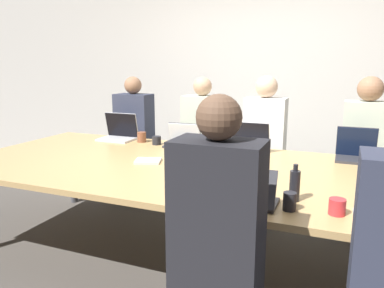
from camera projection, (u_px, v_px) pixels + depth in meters
ground_plane at (208, 260)px, 3.00m from camera, size 24.00×24.00×0.00m
curtain_wall at (265, 76)px, 4.52m from camera, size 12.00×0.06×2.80m
conference_table at (208, 173)px, 2.85m from camera, size 4.07×1.67×0.77m
laptop_far_right at (356, 151)px, 3.06m from camera, size 0.31×0.26×0.27m
person_far_right at (364, 158)px, 3.40m from camera, size 0.40×0.24×1.44m
laptop_near_midright at (246, 194)px, 2.07m from camera, size 0.33×0.22×0.22m
person_near_midright at (217, 255)px, 1.70m from camera, size 0.40×0.24×1.42m
cup_near_midright at (290, 201)px, 2.00m from camera, size 0.07×0.07×0.10m
bottle_near_midright at (295, 185)px, 2.13m from camera, size 0.06×0.06×0.22m
laptop_far_left at (119, 132)px, 3.91m from camera, size 0.37×0.27×0.27m
person_far_left at (135, 141)px, 4.25m from camera, size 0.40×0.24×1.41m
cup_far_left at (142, 137)px, 3.77m from camera, size 0.09×0.09×0.10m
cup_near_right at (337, 207)px, 1.94m from camera, size 0.09×0.09×0.09m
laptop_far_midleft at (183, 140)px, 3.57m from camera, size 0.32×0.22×0.22m
person_far_midleft at (202, 146)px, 4.01m from camera, size 0.40×0.24×1.41m
cup_far_midleft at (157, 140)px, 3.66m from camera, size 0.09×0.09×0.08m
laptop_far_center at (249, 144)px, 3.30m from camera, size 0.34×0.27×0.27m
person_far_center at (264, 150)px, 3.76m from camera, size 0.40×0.24×1.43m
cup_far_center at (219, 147)px, 3.35m from camera, size 0.08×0.08×0.09m
stapler at (191, 167)px, 2.77m from camera, size 0.12×0.15×0.05m
notebook at (148, 161)px, 3.00m from camera, size 0.24×0.22×0.02m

